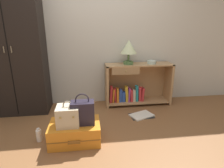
# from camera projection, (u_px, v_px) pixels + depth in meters

# --- Properties ---
(ground_plane) EXTENTS (9.00, 9.00, 0.00)m
(ground_plane) POSITION_uv_depth(u_px,v_px,m) (104.00, 149.00, 2.22)
(ground_plane) COLOR brown
(back_wall) EXTENTS (6.40, 0.10, 2.60)m
(back_wall) POSITION_uv_depth(u_px,v_px,m) (95.00, 31.00, 3.24)
(back_wall) COLOR beige
(back_wall) RESTS_ON ground_plane
(wardrobe) EXTENTS (0.90, 0.47, 2.13)m
(wardrobe) POSITION_uv_depth(u_px,v_px,m) (14.00, 48.00, 2.88)
(wardrobe) COLOR black
(wardrobe) RESTS_ON ground_plane
(bookshelf) EXTENTS (1.18, 0.35, 0.75)m
(bookshelf) POSITION_uv_depth(u_px,v_px,m) (135.00, 85.00, 3.40)
(bookshelf) COLOR tan
(bookshelf) RESTS_ON ground_plane
(table_lamp) EXTENTS (0.28, 0.28, 0.41)m
(table_lamp) POSITION_uv_depth(u_px,v_px,m) (129.00, 48.00, 3.17)
(table_lamp) COLOR #4C7542
(table_lamp) RESTS_ON bookshelf
(bowl) EXTENTS (0.15, 0.15, 0.06)m
(bowl) POSITION_uv_depth(u_px,v_px,m) (152.00, 62.00, 3.27)
(bowl) COLOR silver
(bowl) RESTS_ON bookshelf
(suitcase_large) EXTENTS (0.62, 0.43, 0.25)m
(suitcase_large) POSITION_uv_depth(u_px,v_px,m) (75.00, 132.00, 2.33)
(suitcase_large) COLOR orange
(suitcase_large) RESTS_ON ground_plane
(train_case) EXTENTS (0.26, 0.25, 0.31)m
(train_case) POSITION_uv_depth(u_px,v_px,m) (68.00, 116.00, 2.23)
(train_case) COLOR beige
(train_case) RESTS_ON suitcase_large
(handbag) EXTENTS (0.28, 0.16, 0.39)m
(handbag) POSITION_uv_depth(u_px,v_px,m) (83.00, 112.00, 2.25)
(handbag) COLOR #231E2D
(handbag) RESTS_ON suitcase_large
(bottle) EXTENTS (0.07, 0.07, 0.18)m
(bottle) POSITION_uv_depth(u_px,v_px,m) (39.00, 135.00, 2.35)
(bottle) COLOR white
(bottle) RESTS_ON ground_plane
(open_book_on_floor) EXTENTS (0.42, 0.35, 0.02)m
(open_book_on_floor) POSITION_uv_depth(u_px,v_px,m) (142.00, 115.00, 3.01)
(open_book_on_floor) COLOR white
(open_book_on_floor) RESTS_ON ground_plane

